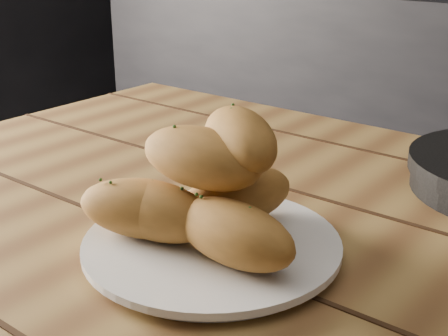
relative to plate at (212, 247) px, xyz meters
The scene contains 2 objects.
plate is the anchor object (origin of this frame).
bread_rolls 0.06m from the plate, 160.98° to the right, with size 0.25×0.21×0.13m.
Camera 1 is at (0.33, -0.13, 1.06)m, focal length 50.00 mm.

